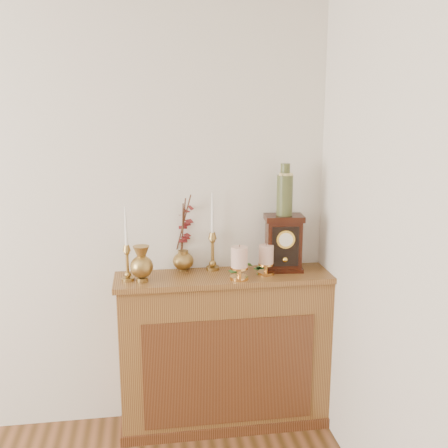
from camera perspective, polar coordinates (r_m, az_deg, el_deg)
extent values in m
cube|color=olive|center=(3.16, 0.10, -13.82)|extent=(1.20, 0.30, 0.90)
cube|color=brown|center=(3.04, 0.55, -15.83)|extent=(0.96, 0.01, 0.63)
cube|color=olive|center=(2.98, 0.10, -5.78)|extent=(1.24, 0.34, 0.03)
cube|color=brown|center=(3.36, 0.10, -20.25)|extent=(1.23, 0.33, 0.06)
cylinder|color=#A17E40|center=(2.92, -10.41, -5.90)|extent=(0.07, 0.07, 0.02)
sphere|color=#A17E40|center=(2.91, -10.43, -5.42)|extent=(0.04, 0.04, 0.04)
cylinder|color=#A17E40|center=(2.89, -10.47, -4.30)|extent=(0.02, 0.02, 0.12)
sphere|color=#A17E40|center=(2.88, -10.52, -3.08)|extent=(0.03, 0.03, 0.03)
cone|color=#A17E40|center=(2.87, -10.55, -2.58)|extent=(0.04, 0.04, 0.03)
cone|color=white|center=(2.84, -10.64, -0.26)|extent=(0.02, 0.02, 0.21)
cylinder|color=#A17E40|center=(3.06, -1.25, -4.83)|extent=(0.08, 0.08, 0.02)
sphere|color=#A17E40|center=(3.05, -1.25, -4.31)|extent=(0.04, 0.04, 0.04)
cylinder|color=#A17E40|center=(3.03, -1.26, -3.11)|extent=(0.02, 0.02, 0.13)
sphere|color=#A17E40|center=(3.01, -1.26, -1.80)|extent=(0.03, 0.03, 0.03)
cone|color=#A17E40|center=(3.01, -1.27, -1.27)|extent=(0.05, 0.05, 0.04)
cone|color=white|center=(2.98, -1.28, 1.22)|extent=(0.02, 0.02, 0.24)
cylinder|color=#A17E40|center=(2.89, -8.89, -6.00)|extent=(0.06, 0.06, 0.02)
sphere|color=#A17E40|center=(2.87, -8.94, -4.61)|extent=(0.12, 0.12, 0.12)
cone|color=#A17E40|center=(2.84, -9.00, -2.99)|extent=(0.09, 0.09, 0.06)
cylinder|color=#A17E40|center=(3.05, -4.45, -4.98)|extent=(0.05, 0.05, 0.01)
ellipsoid|color=#A17E40|center=(3.04, -4.46, -4.04)|extent=(0.12, 0.12, 0.10)
cylinder|color=#A17E40|center=(3.03, -4.48, -3.10)|extent=(0.06, 0.06, 0.02)
cylinder|color=#472819|center=(3.00, -4.53, -0.34)|extent=(0.01, 0.08, 0.29)
cylinder|color=#472819|center=(2.99, -4.46, -0.09)|extent=(0.03, 0.06, 0.32)
cylinder|color=#472819|center=(2.99, -4.42, 0.14)|extent=(0.09, 0.08, 0.33)
cylinder|color=gold|center=(2.89, 1.67, -5.86)|extent=(0.10, 0.10, 0.02)
cylinder|color=gold|center=(2.88, 1.67, -5.29)|extent=(0.02, 0.02, 0.05)
cylinder|color=gold|center=(2.87, 1.67, -4.79)|extent=(0.10, 0.10, 0.01)
cylinder|color=beige|center=(2.86, 1.68, -3.60)|extent=(0.09, 0.09, 0.11)
cylinder|color=#472819|center=(2.84, 1.69, -2.40)|extent=(0.00, 0.00, 0.01)
cylinder|color=gold|center=(2.99, 4.57, -5.32)|extent=(0.09, 0.09, 0.02)
cylinder|color=gold|center=(2.98, 4.58, -4.81)|extent=(0.02, 0.02, 0.04)
cylinder|color=gold|center=(2.97, 4.59, -4.37)|extent=(0.09, 0.09, 0.01)
cylinder|color=beige|center=(2.95, 4.61, -3.31)|extent=(0.08, 0.08, 0.10)
cylinder|color=#472819|center=(2.94, 4.63, -2.23)|extent=(0.00, 0.00, 0.01)
cube|color=#2D6426|center=(2.97, 3.60, -5.49)|extent=(0.04, 0.05, 0.00)
cube|color=#2D6426|center=(3.03, 3.91, -5.13)|extent=(0.05, 0.05, 0.00)
cube|color=#2D6426|center=(2.98, 3.07, -5.42)|extent=(0.05, 0.05, 0.00)
cube|color=#2D6426|center=(3.07, 7.76, -4.98)|extent=(0.04, 0.05, 0.00)
cube|color=#2D6426|center=(3.00, 5.74, -5.35)|extent=(0.05, 0.05, 0.00)
cube|color=#2D6426|center=(3.03, 3.76, -5.15)|extent=(0.04, 0.05, 0.00)
cube|color=#2D6426|center=(3.06, 5.28, -4.96)|extent=(0.05, 0.04, 0.00)
cube|color=#2D6426|center=(2.98, 2.70, -5.42)|extent=(0.05, 0.05, 0.00)
cube|color=#2D6426|center=(2.99, 5.85, -5.44)|extent=(0.05, 0.05, 0.00)
cube|color=#2D6426|center=(3.00, 1.45, -4.47)|extent=(0.05, 0.05, 0.02)
cube|color=#2D6426|center=(2.95, 2.67, -4.39)|extent=(0.03, 0.04, 0.02)
cube|color=#2D6426|center=(3.05, 6.80, -4.09)|extent=(0.04, 0.05, 0.02)
cube|color=black|center=(3.07, 6.42, -4.79)|extent=(0.23, 0.17, 0.02)
cube|color=black|center=(3.03, 6.48, -2.25)|extent=(0.21, 0.15, 0.28)
cube|color=black|center=(3.00, 6.55, 0.66)|extent=(0.23, 0.17, 0.03)
cube|color=black|center=(2.97, 6.70, -2.47)|extent=(0.15, 0.02, 0.23)
cylinder|color=#EEC046|center=(2.95, 6.74, -1.68)|extent=(0.10, 0.02, 0.10)
cylinder|color=silver|center=(2.95, 6.74, -1.68)|extent=(0.08, 0.01, 0.08)
sphere|color=#EEC046|center=(2.99, 6.65, -3.86)|extent=(0.03, 0.03, 0.03)
cylinder|color=#1A3526|center=(2.97, 6.62, 3.12)|extent=(0.09, 0.09, 0.23)
cylinder|color=#1A3526|center=(2.95, 6.68, 5.84)|extent=(0.05, 0.05, 0.08)
cylinder|color=#D5C07B|center=(2.96, 6.67, 5.39)|extent=(0.06, 0.06, 0.02)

